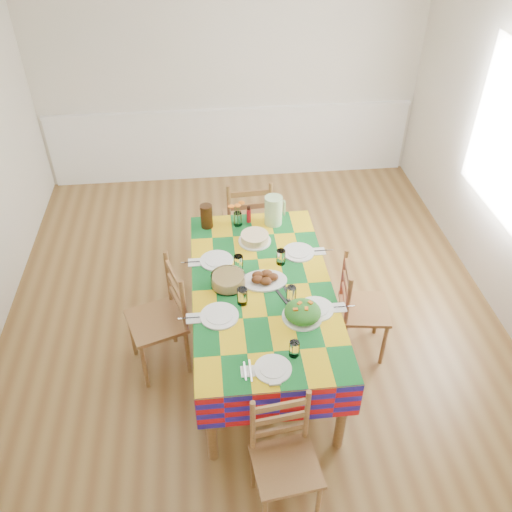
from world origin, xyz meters
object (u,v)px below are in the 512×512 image
Objects in this scene: green_pitcher at (273,210)px; chair_right at (359,309)px; dining_table at (262,294)px; chair_left at (162,320)px; tea_pitcher at (206,216)px; chair_far at (248,222)px; chair_near at (284,460)px; meat_platter at (264,279)px.

green_pitcher is 1.12m from chair_right.
dining_table is 0.83m from chair_left.
tea_pitcher is (-0.39, 0.84, 0.19)m from dining_table.
chair_far is (0.00, 1.26, -0.19)m from dining_table.
chair_left is at bearing -140.55° from green_pitcher.
tea_pitcher is at bearing 43.24° from chair_far.
green_pitcher reaches higher than dining_table.
dining_table is at bearing 98.16° from chair_right.
chair_far is at bearing 83.00° from chair_near.
chair_far reaches higher than dining_table.
dining_table is 0.95m from tea_pitcher.
chair_left is at bearing 115.03° from chair_near.
green_pitcher reaches higher than tea_pitcher.
green_pitcher reaches higher than chair_left.
chair_right is (0.81, 1.27, 0.01)m from chair_near.
chair_far is 1.11× the size of chair_right.
tea_pitcher reaches higher than meat_platter.
chair_right is (1.20, -0.84, -0.43)m from tea_pitcher.
chair_left is (-0.79, 1.28, 0.04)m from chair_near.
dining_table is at bearing 86.78° from chair_far.
green_pitcher is (0.19, 0.83, 0.22)m from dining_table.
meat_platter is 0.88m from chair_left.
chair_near is at bearing -95.37° from green_pitcher.
chair_far is 1.49m from chair_right.
meat_platter is 1.36m from chair_near.
chair_near is 0.89× the size of chair_far.
green_pitcher is at bearing 76.98° from dining_table.
chair_right is at bearing 119.41° from chair_far.
meat_platter is 1.65× the size of tea_pitcher.
meat_platter is at bearing 94.38° from chair_right.
green_pitcher is at bearing 77.55° from meat_platter.
chair_right reaches higher than meat_platter.
tea_pitcher is 0.21× the size of chair_far.
chair_right is at bearing 70.86° from chair_left.
tea_pitcher is at bearing 117.64° from meat_platter.
chair_near is at bearing -90.23° from dining_table.
tea_pitcher is 0.24× the size of chair_near.
chair_far reaches higher than meat_platter.
chair_near is (-0.20, -2.09, -0.46)m from green_pitcher.
dining_table is at bearing -64.93° from tea_pitcher.
chair_right reaches higher than dining_table.
chair_right is at bearing -35.01° from tea_pitcher.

